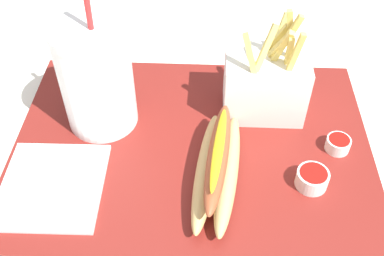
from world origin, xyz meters
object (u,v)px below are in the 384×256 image
object	(u,v)px
fries_basket	(265,83)
ketchup_cup_2	(338,142)
ketchup_cup_1	(312,178)
napkin_stack	(52,185)
soda_cup	(96,77)
hot_dog_1	(217,166)

from	to	relation	value
fries_basket	ketchup_cup_2	xyz separation A→B (m)	(0.09, -0.07, -0.04)
ketchup_cup_1	napkin_stack	world-z (taller)	ketchup_cup_1
fries_basket	ketchup_cup_1	distance (m)	0.14
fries_basket	ketchup_cup_2	world-z (taller)	fries_basket
fries_basket	napkin_stack	size ratio (longest dim) A/B	1.22
soda_cup	napkin_stack	distance (m)	0.14
fries_basket	hot_dog_1	bearing A→B (deg)	-116.02
ketchup_cup_2	napkin_stack	world-z (taller)	ketchup_cup_2
fries_basket	napkin_stack	bearing A→B (deg)	-150.21
fries_basket	hot_dog_1	xyz separation A→B (m)	(-0.06, -0.13, -0.02)
hot_dog_1	soda_cup	bearing A→B (deg)	148.02
napkin_stack	ketchup_cup_2	bearing A→B (deg)	12.91
fries_basket	ketchup_cup_2	size ratio (longest dim) A/B	5.10
ketchup_cup_1	fries_basket	bearing A→B (deg)	111.43
ketchup_cup_1	hot_dog_1	bearing A→B (deg)	178.45
ketchup_cup_2	ketchup_cup_1	bearing A→B (deg)	-123.37
soda_cup	napkin_stack	world-z (taller)	soda_cup
ketchup_cup_2	napkin_stack	size ratio (longest dim) A/B	0.24
soda_cup	ketchup_cup_2	bearing A→B (deg)	-6.89
hot_dog_1	ketchup_cup_1	distance (m)	0.11
fries_basket	ketchup_cup_1	xyz separation A→B (m)	(0.05, -0.13, -0.04)
soda_cup	ketchup_cup_2	world-z (taller)	soda_cup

